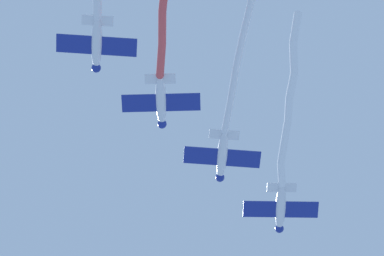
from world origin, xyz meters
The scene contains 6 objects.
airplane_lead centered at (-1.30, 0.77, 82.79)m, with size 5.92×7.68×1.91m.
smoke_trail_lead centered at (-12.10, 4.98, 81.92)m, with size 17.47×6.97×2.04m.
airplane_left_wing centered at (-4.30, 8.45, 83.04)m, with size 5.93×7.73×1.91m.
smoke_trail_left_wing centered at (-16.57, 11.45, 83.19)m, with size 20.14×4.81×1.41m.
airplane_right_wing centered at (-7.30, 16.11, 83.29)m, with size 5.91×7.62×1.91m.
airplane_slot centered at (-10.29, 23.79, 83.54)m, with size 5.93×7.73×1.91m.
Camera 1 is at (-38.64, 25.81, 2.86)m, focal length 84.60 mm.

